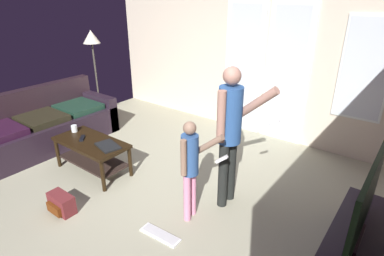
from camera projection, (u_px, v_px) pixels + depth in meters
name	position (u px, v px, depth m)	size (l,w,h in m)	color
ground_plane	(142.00, 189.00, 3.89)	(5.46, 4.92, 0.02)	#A2A086
wall_back_with_doors	(248.00, 58.00, 5.11)	(5.46, 0.09, 2.53)	beige
leather_couch	(41.00, 128.00, 4.84)	(0.88, 2.22, 0.86)	black
coffee_table	(92.00, 149.00, 4.14)	(1.04, 0.51, 0.45)	black
flat_screen_tv	(365.00, 203.00, 2.40)	(0.08, 1.14, 0.72)	black
person_adult	(231.00, 127.00, 3.26)	(0.59, 0.43, 1.58)	black
person_child	(191.00, 163.00, 3.13)	(0.43, 0.34, 1.11)	pink
floor_lamp	(92.00, 45.00, 5.54)	(0.30, 0.30, 1.62)	#372B2C
backpack	(61.00, 204.00, 3.44)	(0.32, 0.19, 0.22)	maroon
loose_keyboard	(160.00, 235.00, 3.13)	(0.45, 0.15, 0.02)	white
laptop_closed	(108.00, 146.00, 3.94)	(0.33, 0.22, 0.02)	black
cup_near_edge	(74.00, 129.00, 4.34)	(0.08, 0.08, 0.10)	white
tv_remote_black	(82.00, 138.00, 4.14)	(0.17, 0.05, 0.02)	black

